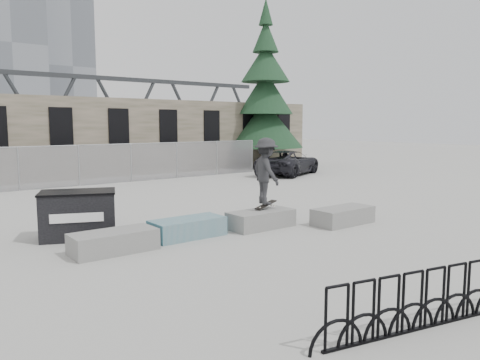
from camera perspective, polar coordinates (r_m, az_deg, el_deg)
name	(u,v)px	position (r m, az deg, el deg)	size (l,w,h in m)	color
ground	(232,232)	(13.29, -0.94, -6.35)	(120.00, 120.00, 0.00)	#A4A49F
stone_wall	(55,138)	(27.71, -21.68, 4.77)	(36.00, 2.58, 4.50)	#645D4A
chainlink_fence	(79,165)	(24.21, -19.05, 1.75)	(22.06, 0.06, 2.02)	gray
planter_far_left	(114,241)	(11.59, -15.14, -7.17)	(2.00, 0.90, 0.51)	gray
planter_center_left	(188,227)	(12.71, -6.42, -5.73)	(2.00, 0.90, 0.51)	#2B6E83
planter_center_right	(261,218)	(13.77, 2.59, -4.71)	(2.00, 0.90, 0.51)	gray
planter_offset	(343,215)	(14.61, 12.44, -4.19)	(2.00, 0.90, 0.51)	gray
dumpster	(78,214)	(13.21, -19.10, -3.98)	(2.23, 1.83, 1.27)	black
bike_rack	(446,296)	(7.96, 23.77, -12.80)	(4.83, 1.15, 0.90)	black
spruce_tree	(265,101)	(32.85, 3.10, 9.57)	(5.29, 5.29, 11.50)	#38281E
truss_bridge	(43,115)	(67.72, -22.89, 7.27)	(70.00, 3.00, 9.80)	#2D3033
suv	(289,162)	(28.23, 5.93, 2.14)	(2.41, 5.23, 1.45)	black
skateboarder	(266,171)	(13.86, 3.19, 1.09)	(1.01, 1.41, 2.10)	#28282B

